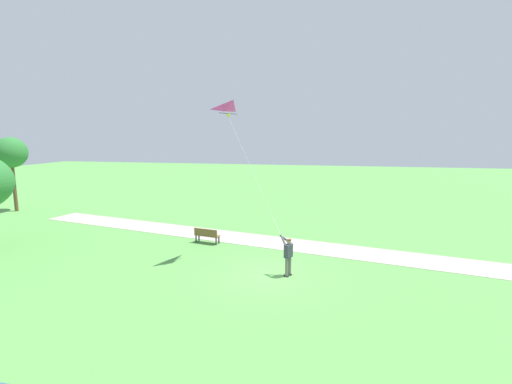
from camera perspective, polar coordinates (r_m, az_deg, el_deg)
The scene contains 6 objects.
ground_plane at distance 16.49m, azimuth 1.90°, elevation -13.02°, with size 120.00×120.00×0.00m, color #569947.
walkway_path at distance 21.69m, azimuth -0.94°, elevation -7.53°, with size 2.40×32.00×0.02m, color #ADA393.
person_kite_flyer at distance 16.09m, azimuth 5.10°, elevation -9.64°, with size 0.52×0.62×1.83m.
flying_kite at distance 17.42m, azimuth -3.66°, elevation 12.85°, with size 2.23×3.12×5.97m.
park_bench_near_walkway at distance 21.03m, azimuth -7.85°, elevation -6.72°, with size 0.73×1.56×0.88m.
tree_horizon_far at distance 35.12m, azimuth -34.41°, elevation 5.12°, with size 2.65×2.27×6.04m.
Camera 1 is at (-15.06, -2.62, 6.18)m, focal length 25.18 mm.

